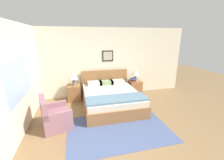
{
  "coord_description": "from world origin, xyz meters",
  "views": [
    {
      "loc": [
        -0.94,
        -2.58,
        2.25
      ],
      "look_at": [
        0.11,
        1.68,
        0.99
      ],
      "focal_mm": 24.0,
      "sensor_mm": 36.0,
      "label": 1
    }
  ],
  "objects_px": {
    "nightstand_near_window": "(74,93)",
    "table_lamp_near_window": "(73,76)",
    "bed": "(111,98)",
    "armchair": "(55,117)",
    "nightstand_by_door": "(135,88)",
    "table_lamp_by_door": "(135,73)"
  },
  "relations": [
    {
      "from": "nightstand_near_window",
      "to": "table_lamp_by_door",
      "type": "xyz_separation_m",
      "value": [
        2.37,
        -0.03,
        0.62
      ]
    },
    {
      "from": "bed",
      "to": "nightstand_near_window",
      "type": "xyz_separation_m",
      "value": [
        -1.19,
        0.82,
        -0.0
      ]
    },
    {
      "from": "bed",
      "to": "nightstand_by_door",
      "type": "xyz_separation_m",
      "value": [
        1.19,
        0.82,
        -0.0
      ]
    },
    {
      "from": "bed",
      "to": "armchair",
      "type": "bearing_deg",
      "value": -152.98
    },
    {
      "from": "table_lamp_near_window",
      "to": "table_lamp_by_door",
      "type": "xyz_separation_m",
      "value": [
        2.36,
        0.0,
        0.0
      ]
    },
    {
      "from": "nightstand_near_window",
      "to": "table_lamp_by_door",
      "type": "distance_m",
      "value": 2.45
    },
    {
      "from": "bed",
      "to": "table_lamp_by_door",
      "type": "bearing_deg",
      "value": 33.86
    },
    {
      "from": "table_lamp_near_window",
      "to": "nightstand_by_door",
      "type": "bearing_deg",
      "value": 0.63
    },
    {
      "from": "table_lamp_by_door",
      "to": "table_lamp_near_window",
      "type": "bearing_deg",
      "value": 180.0
    },
    {
      "from": "armchair",
      "to": "nightstand_near_window",
      "type": "relative_size",
      "value": 1.59
    },
    {
      "from": "bed",
      "to": "nightstand_near_window",
      "type": "height_order",
      "value": "bed"
    },
    {
      "from": "nightstand_by_door",
      "to": "armchair",
      "type": "bearing_deg",
      "value": -149.76
    },
    {
      "from": "table_lamp_by_door",
      "to": "nightstand_near_window",
      "type": "bearing_deg",
      "value": 179.37
    },
    {
      "from": "table_lamp_near_window",
      "to": "nightstand_near_window",
      "type": "bearing_deg",
      "value": 112.97
    },
    {
      "from": "armchair",
      "to": "table_lamp_near_window",
      "type": "height_order",
      "value": "table_lamp_near_window"
    },
    {
      "from": "bed",
      "to": "nightstand_by_door",
      "type": "bearing_deg",
      "value": 34.45
    },
    {
      "from": "armchair",
      "to": "nightstand_by_door",
      "type": "relative_size",
      "value": 1.59
    },
    {
      "from": "table_lamp_by_door",
      "to": "bed",
      "type": "bearing_deg",
      "value": -146.14
    },
    {
      "from": "armchair",
      "to": "table_lamp_near_window",
      "type": "bearing_deg",
      "value": 147.42
    },
    {
      "from": "nightstand_near_window",
      "to": "table_lamp_near_window",
      "type": "height_order",
      "value": "table_lamp_near_window"
    },
    {
      "from": "armchair",
      "to": "nightstand_near_window",
      "type": "bearing_deg",
      "value": 148.02
    },
    {
      "from": "armchair",
      "to": "table_lamp_near_window",
      "type": "xyz_separation_m",
      "value": [
        0.5,
        1.65,
        0.62
      ]
    }
  ]
}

